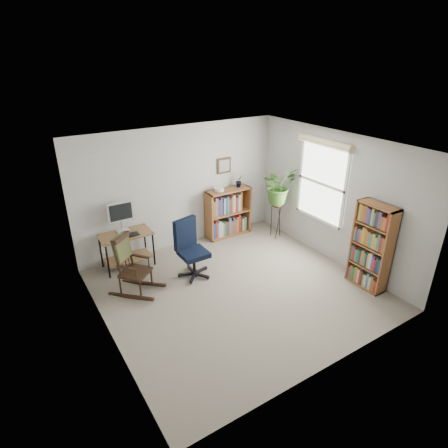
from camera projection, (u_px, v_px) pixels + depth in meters
floor at (237, 290)px, 6.23m from camera, size 4.20×4.00×0.00m
ceiling at (239, 147)px, 5.22m from camera, size 4.20×4.00×0.00m
wall_back at (180, 188)px, 7.26m from camera, size 4.20×0.00×2.40m
wall_front at (338, 288)px, 4.19m from camera, size 4.20×0.00×2.40m
wall_left at (100, 262)px, 4.71m from camera, size 0.00×4.00×2.40m
wall_right at (334, 198)px, 6.74m from camera, size 0.00×4.00×2.40m
window at (322, 184)px, 6.87m from camera, size 0.12×1.20×1.50m
desk at (127, 250)px, 6.79m from camera, size 0.92×0.50×0.66m
monitor at (121, 217)px, 6.64m from camera, size 0.46×0.16×0.56m
keyboard at (128, 236)px, 6.55m from camera, size 0.40×0.15×0.02m
office_chair at (194, 249)px, 6.40m from camera, size 0.69×0.69×1.06m
rocking_chair at (135, 265)px, 5.97m from camera, size 0.96×1.02×1.02m
low_bookshelf at (228, 213)px, 7.89m from camera, size 0.97×0.32×1.03m
tall_bookshelf at (372, 247)px, 6.05m from camera, size 0.28×0.64×1.47m
plant_stand at (276, 219)px, 7.84m from camera, size 0.29×0.29×0.83m
spider_plant at (280, 169)px, 7.39m from camera, size 1.69×1.88×1.46m
potted_plant_small at (239, 185)px, 7.80m from camera, size 0.13×0.24×0.11m
framed_picture at (224, 166)px, 7.60m from camera, size 0.32×0.04×0.32m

